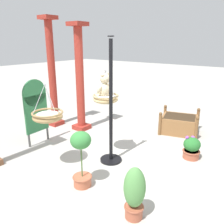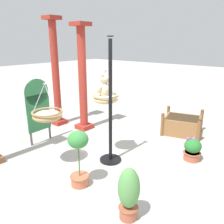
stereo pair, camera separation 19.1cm
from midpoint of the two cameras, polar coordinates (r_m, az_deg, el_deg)
ground_plane at (r=5.02m, az=-0.12°, el=-10.87°), size 40.00×40.00×0.00m
display_pole_central at (r=4.55m, az=-1.47°, el=-3.41°), size 0.44×0.44×2.45m
hanging_basket_with_teddy at (r=4.67m, az=-2.75°, el=3.36°), size 0.52×0.52×0.68m
teddy_bear at (r=4.64m, az=-3.01°, el=6.05°), size 0.36×0.32×0.52m
hanging_basket_left_high at (r=4.42m, az=-16.77°, el=-0.96°), size 0.57×0.57×0.70m
greenhouse_pillar_left at (r=6.21m, az=-8.81°, el=7.64°), size 0.41×0.41×2.81m
greenhouse_pillar_right at (r=6.71m, az=-15.35°, el=8.70°), size 0.39×0.39×2.99m
wooden_planter_box at (r=6.41m, az=15.41°, el=-2.77°), size 1.06×1.15×0.62m
potted_plant_fern_front at (r=5.10m, az=18.00°, el=-8.44°), size 0.36×0.36×0.48m
potted_plant_flowering_red at (r=3.89m, az=-8.98°, el=-10.67°), size 0.34×0.34×0.98m
potted_plant_bushy_green at (r=3.31m, az=3.81°, el=-19.20°), size 0.30×0.30×0.78m
display_sign_board at (r=5.64m, az=-19.21°, el=1.29°), size 0.62×0.08×1.54m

